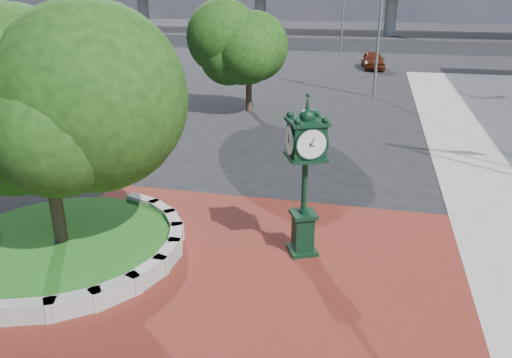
% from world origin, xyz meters
% --- Properties ---
extents(ground, '(200.00, 200.00, 0.00)m').
position_xyz_m(ground, '(0.00, 0.00, 0.00)').
color(ground, black).
rests_on(ground, ground).
extents(plaza, '(12.00, 12.00, 0.04)m').
position_xyz_m(plaza, '(0.00, -1.00, 0.02)').
color(plaza, maroon).
rests_on(plaza, ground).
extents(planter_wall, '(2.96, 6.77, 0.54)m').
position_xyz_m(planter_wall, '(-2.71, -0.00, 0.27)').
color(planter_wall, '#9E9B93').
rests_on(planter_wall, ground).
extents(grass_bed, '(6.10, 6.10, 0.40)m').
position_xyz_m(grass_bed, '(-5.00, 0.00, 0.20)').
color(grass_bed, '#1D4E16').
rests_on(grass_bed, ground).
extents(tree_planter, '(5.20, 5.20, 6.33)m').
position_xyz_m(tree_planter, '(-5.00, 0.00, 3.72)').
color(tree_planter, '#38281C').
rests_on(tree_planter, ground).
extents(tree_street, '(4.40, 4.40, 5.45)m').
position_xyz_m(tree_street, '(-4.00, 18.00, 3.24)').
color(tree_street, '#38281C').
rests_on(tree_street, ground).
extents(post_clock, '(1.18, 1.18, 4.51)m').
position_xyz_m(post_clock, '(1.64, 1.50, 2.48)').
color(post_clock, black).
rests_on(post_clock, ground).
extents(parked_car, '(2.39, 4.72, 1.54)m').
position_xyz_m(parked_car, '(3.08, 36.42, 0.77)').
color(parked_car, '#561C0C').
rests_on(parked_car, ground).
extents(street_lamp_near, '(2.10, 1.08, 9.92)m').
position_xyz_m(street_lamp_near, '(3.56, 23.78, 5.82)').
color(street_lamp_near, slate).
rests_on(street_lamp_near, ground).
extents(street_lamp_far, '(2.06, 0.95, 9.60)m').
position_xyz_m(street_lamp_far, '(-0.22, 45.02, 5.63)').
color(street_lamp_far, slate).
rests_on(street_lamp_far, ground).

